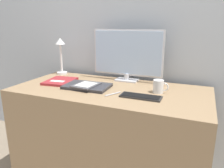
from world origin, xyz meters
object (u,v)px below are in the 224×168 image
Objects in this scene: keyboard at (141,97)px; desk_lamp at (61,52)px; notebook at (60,81)px; laptop at (87,86)px; pen at (113,94)px; monitor at (127,54)px; ereader at (86,85)px; coffee_mug at (159,86)px.

keyboard is 0.80× the size of desk_lamp.
laptop is at bearing -10.03° from notebook.
keyboard is at bearing 4.30° from pen.
monitor is at bearing 55.68° from laptop.
ereader is 0.76× the size of notebook.
keyboard is 1.27× the size of ereader.
pen is (0.24, -0.08, -0.01)m from laptop.
desk_lamp is 1.21× the size of notebook.
laptop is 0.26m from pen.
keyboard is 0.78× the size of laptop.
monitor is at bearing 143.99° from coffee_mug.
coffee_mug is (0.96, -0.23, -0.16)m from desk_lamp.
desk_lamp is at bearing 166.71° from coffee_mug.
laptop is 1.63× the size of ereader.
monitor is 5.00× the size of pen.
laptop is 0.28m from notebook.
monitor is 2.80× the size of ereader.
ereader is (0.00, -0.02, 0.02)m from laptop.
notebook is (-0.71, 0.11, 0.00)m from keyboard.
laptop is (-0.21, -0.31, -0.21)m from monitor.
laptop is at bearing 98.99° from ereader.
coffee_mug is at bearing -13.29° from desk_lamp.
laptop is 0.53m from coffee_mug.
ereader reaches higher than notebook.
keyboard is at bearing -8.54° from laptop.
keyboard is 0.43m from ereader.
coffee_mug is at bearing -36.01° from monitor.
notebook is (0.16, -0.26, -0.20)m from desk_lamp.
notebook is (-0.28, 0.07, -0.02)m from ereader.
ereader is at bearing 173.92° from keyboard.
keyboard is 0.19m from pen.
laptop reaches higher than keyboard.
pen is at bearing -175.70° from keyboard.
coffee_mug is at bearing 2.33° from notebook.
notebook is 0.54m from pen.
keyboard is at bearing -23.13° from desk_lamp.
ereader is 1.96× the size of coffee_mug.
pen is (0.24, -0.06, -0.02)m from ereader.
pen is (0.52, -0.13, -0.01)m from notebook.
ereader is at bearing -36.37° from desk_lamp.
ereader is 0.53m from coffee_mug.
pen is (0.03, -0.39, -0.22)m from monitor.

